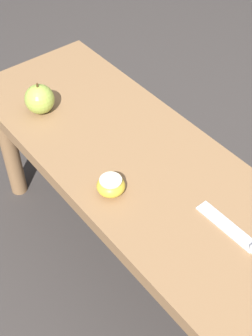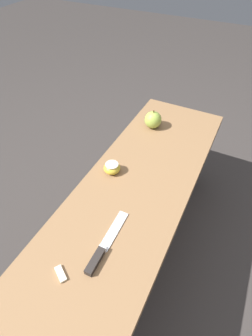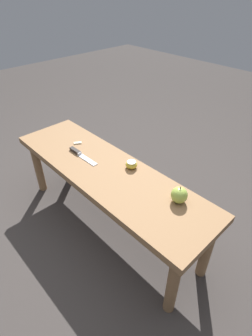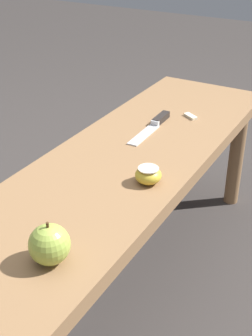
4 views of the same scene
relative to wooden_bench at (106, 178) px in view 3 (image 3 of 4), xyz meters
name	(u,v)px [view 3 (image 3 of 4)]	position (x,y,z in m)	size (l,w,h in m)	color
ground_plane	(109,223)	(0.00, 0.00, -0.39)	(8.00, 8.00, 0.00)	#383330
wooden_bench	(106,178)	(0.00, 0.00, 0.00)	(1.37, 0.40, 0.45)	olive
knife	(79,153)	(-0.23, -0.02, 0.07)	(0.24, 0.04, 0.02)	silver
apple_whole	(179,195)	(0.44, 0.09, 0.10)	(0.08, 0.08, 0.09)	#9EB747
apple_cut	(131,165)	(0.09, 0.12, 0.08)	(0.07, 0.07, 0.04)	gold
apple_slice_near_knife	(78,143)	(-0.34, 0.05, 0.07)	(0.04, 0.05, 0.01)	beige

